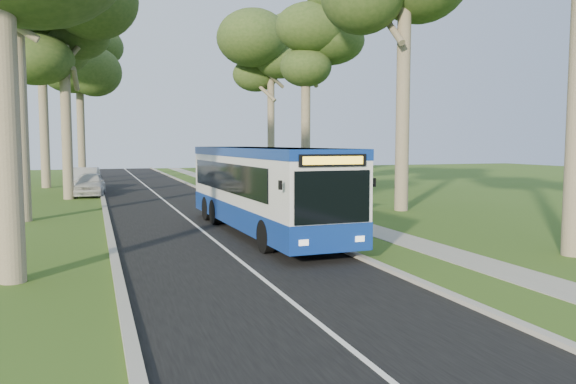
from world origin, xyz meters
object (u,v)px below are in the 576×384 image
Objects in this scene: bus_stop_sign at (349,197)px; car_silver at (85,179)px; bus_shelter at (327,183)px; bus at (263,189)px; car_white at (90,184)px; litter_bin at (329,216)px.

car_silver is at bearing 122.34° from bus_stop_sign.
bus_stop_sign is at bearing -126.29° from bus_shelter.
car_silver is at bearing 104.01° from bus.
car_white is (-6.39, 18.51, -0.93)m from bus.
bus_shelter is at bearing -52.27° from car_white.
bus_stop_sign reaches higher than car_white.
car_white is 5.03m from car_silver.
car_white is (-9.47, 17.86, 0.34)m from litter_bin.
bus_shelter is 18.61m from car_white.
litter_bin is 0.19× the size of car_white.
bus_stop_sign is at bearing -67.33° from car_silver.
bus is at bearing -68.47° from car_silver.
bus is 4.47× the size of bus_stop_sign.
bus_stop_sign is 7.51m from bus_shelter.
car_silver is at bearing 113.14° from litter_bin.
car_white is at bearing 107.16° from bus.
car_silver is (-0.31, 5.02, 0.05)m from car_white.
bus_shelter is 0.60× the size of car_silver.
litter_bin is at bearing -58.40° from car_white.
litter_bin is at bearing 10.06° from bus.
car_white is at bearing 105.34° from bus_shelter.
car_white is 0.91× the size of car_silver.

